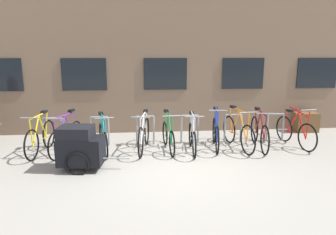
{
  "coord_description": "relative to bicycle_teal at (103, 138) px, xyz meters",
  "views": [
    {
      "loc": [
        -0.74,
        -5.9,
        2.37
      ],
      "look_at": [
        -0.06,
        1.6,
        0.79
      ],
      "focal_mm": 32.1,
      "sensor_mm": 36.0,
      "label": 1
    }
  ],
  "objects": [
    {
      "name": "ground_plane",
      "position": [
        1.69,
        -1.37,
        -0.36
      ],
      "size": [
        42.0,
        42.0,
        0.0
      ],
      "primitive_type": "plane",
      "color": "#9E998E"
    },
    {
      "name": "storefront_building",
      "position": [
        1.69,
        4.5,
        2.19
      ],
      "size": [
        28.0,
        5.37,
        5.1
      ],
      "color": "#7A604C",
      "rests_on": "ground"
    },
    {
      "name": "bike_rack",
      "position": [
        1.65,
        0.53,
        0.11
      ],
      "size": [
        6.5,
        0.05,
        0.79
      ],
      "color": "gray",
      "rests_on": "ground"
    },
    {
      "name": "bicycle_teal",
      "position": [
        0.0,
        0.0,
        0.0
      ],
      "size": [
        0.53,
        1.59,
        0.98
      ],
      "color": "black",
      "rests_on": "ground"
    },
    {
      "name": "bicycle_white",
      "position": [
        1.01,
        0.05,
        0.04
      ],
      "size": [
        0.45,
        1.83,
        0.99
      ],
      "color": "black",
      "rests_on": "ground"
    },
    {
      "name": "bicycle_purple",
      "position": [
        -0.9,
        0.05,
        0.02
      ],
      "size": [
        0.55,
        1.75,
        1.03
      ],
      "color": "black",
      "rests_on": "ground"
    },
    {
      "name": "bicycle_maroon",
      "position": [
        3.98,
        -0.01,
        0.04
      ],
      "size": [
        0.44,
        1.79,
        1.03
      ],
      "color": "black",
      "rests_on": "ground"
    },
    {
      "name": "bicycle_green",
      "position": [
        1.62,
        0.02,
        0.0
      ],
      "size": [
        0.44,
        1.62,
        1.0
      ],
      "color": "black",
      "rests_on": "ground"
    },
    {
      "name": "bicycle_blue",
      "position": [
        2.85,
        0.08,
        0.03
      ],
      "size": [
        0.44,
        1.66,
        1.1
      ],
      "color": "black",
      "rests_on": "ground"
    },
    {
      "name": "bicycle_silver",
      "position": [
        2.2,
        -0.16,
        0.0
      ],
      "size": [
        0.44,
        1.63,
        1.01
      ],
      "color": "black",
      "rests_on": "ground"
    },
    {
      "name": "bicycle_orange",
      "position": [
        3.42,
        0.03,
        0.04
      ],
      "size": [
        0.44,
        1.82,
        1.07
      ],
      "color": "black",
      "rests_on": "ground"
    },
    {
      "name": "bicycle_red",
      "position": [
        4.99,
        0.08,
        0.03
      ],
      "size": [
        0.44,
        1.67,
        1.07
      ],
      "color": "black",
      "rests_on": "ground"
    },
    {
      "name": "bicycle_yellow",
      "position": [
        -1.51,
        0.04,
        0.03
      ],
      "size": [
        0.44,
        1.71,
        1.02
      ],
      "color": "black",
      "rests_on": "ground"
    },
    {
      "name": "bike_trailer",
      "position": [
        -0.33,
        -1.13,
        0.12
      ],
      "size": [
        1.48,
        0.75,
        0.95
      ],
      "color": "black",
      "rests_on": "ground"
    },
    {
      "name": "planter_box",
      "position": [
        6.07,
        1.48,
        -0.06
      ],
      "size": [
        0.7,
        0.44,
        0.6
      ],
      "primitive_type": "cube",
      "color": "brown",
      "rests_on": "ground"
    }
  ]
}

